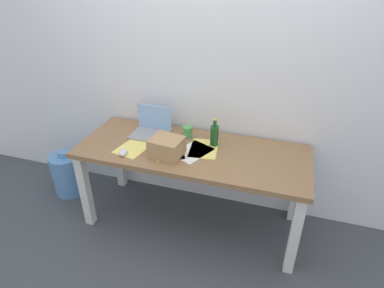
{
  "coord_description": "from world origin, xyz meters",
  "views": [
    {
      "loc": [
        0.65,
        -2.04,
        2.0
      ],
      "look_at": [
        0.0,
        0.0,
        0.77
      ],
      "focal_mm": 30.18,
      "sensor_mm": 36.0,
      "label": 1
    }
  ],
  "objects_px": {
    "computer_mouse": "(123,152)",
    "water_cooler_jug": "(68,173)",
    "laptop_left": "(151,129)",
    "beer_bottle": "(214,135)",
    "desk": "(192,160)",
    "coffee_mug": "(188,132)",
    "cardboard_box": "(167,147)"
  },
  "relations": [
    {
      "from": "computer_mouse",
      "to": "water_cooler_jug",
      "type": "bearing_deg",
      "value": 142.91
    },
    {
      "from": "laptop_left",
      "to": "beer_bottle",
      "type": "height_order",
      "value": "same"
    },
    {
      "from": "desk",
      "to": "water_cooler_jug",
      "type": "distance_m",
      "value": 1.34
    },
    {
      "from": "laptop_left",
      "to": "computer_mouse",
      "type": "bearing_deg",
      "value": -100.93
    },
    {
      "from": "laptop_left",
      "to": "computer_mouse",
      "type": "distance_m",
      "value": 0.38
    },
    {
      "from": "laptop_left",
      "to": "water_cooler_jug",
      "type": "relative_size",
      "value": 0.66
    },
    {
      "from": "beer_bottle",
      "to": "coffee_mug",
      "type": "xyz_separation_m",
      "value": [
        -0.24,
        0.06,
        -0.04
      ]
    },
    {
      "from": "laptop_left",
      "to": "computer_mouse",
      "type": "height_order",
      "value": "laptop_left"
    },
    {
      "from": "desk",
      "to": "cardboard_box",
      "type": "relative_size",
      "value": 7.84
    },
    {
      "from": "coffee_mug",
      "to": "water_cooler_jug",
      "type": "height_order",
      "value": "coffee_mug"
    },
    {
      "from": "cardboard_box",
      "to": "laptop_left",
      "type": "bearing_deg",
      "value": 131.48
    },
    {
      "from": "laptop_left",
      "to": "cardboard_box",
      "type": "distance_m",
      "value": 0.38
    },
    {
      "from": "computer_mouse",
      "to": "cardboard_box",
      "type": "height_order",
      "value": "cardboard_box"
    },
    {
      "from": "laptop_left",
      "to": "coffee_mug",
      "type": "height_order",
      "value": "laptop_left"
    },
    {
      "from": "beer_bottle",
      "to": "water_cooler_jug",
      "type": "bearing_deg",
      "value": -176.57
    },
    {
      "from": "beer_bottle",
      "to": "cardboard_box",
      "type": "xyz_separation_m",
      "value": [
        -0.3,
        -0.26,
        -0.02
      ]
    },
    {
      "from": "cardboard_box",
      "to": "coffee_mug",
      "type": "bearing_deg",
      "value": 79.85
    },
    {
      "from": "laptop_left",
      "to": "cardboard_box",
      "type": "bearing_deg",
      "value": -48.52
    },
    {
      "from": "water_cooler_jug",
      "to": "desk",
      "type": "bearing_deg",
      "value": -1.62
    },
    {
      "from": "computer_mouse",
      "to": "desk",
      "type": "bearing_deg",
      "value": 5.94
    },
    {
      "from": "laptop_left",
      "to": "water_cooler_jug",
      "type": "height_order",
      "value": "laptop_left"
    },
    {
      "from": "computer_mouse",
      "to": "laptop_left",
      "type": "bearing_deg",
      "value": 59.95
    },
    {
      "from": "beer_bottle",
      "to": "water_cooler_jug",
      "type": "distance_m",
      "value": 1.54
    },
    {
      "from": "coffee_mug",
      "to": "water_cooler_jug",
      "type": "xyz_separation_m",
      "value": [
        -1.17,
        -0.15,
        -0.56
      ]
    },
    {
      "from": "beer_bottle",
      "to": "cardboard_box",
      "type": "bearing_deg",
      "value": -139.62
    },
    {
      "from": "computer_mouse",
      "to": "coffee_mug",
      "type": "distance_m",
      "value": 0.56
    },
    {
      "from": "desk",
      "to": "beer_bottle",
      "type": "relative_size",
      "value": 7.84
    },
    {
      "from": "beer_bottle",
      "to": "water_cooler_jug",
      "type": "height_order",
      "value": "beer_bottle"
    },
    {
      "from": "coffee_mug",
      "to": "laptop_left",
      "type": "bearing_deg",
      "value": -172.91
    },
    {
      "from": "beer_bottle",
      "to": "cardboard_box",
      "type": "height_order",
      "value": "beer_bottle"
    },
    {
      "from": "laptop_left",
      "to": "cardboard_box",
      "type": "relative_size",
      "value": 1.31
    },
    {
      "from": "laptop_left",
      "to": "desk",
      "type": "bearing_deg",
      "value": -20.05
    }
  ]
}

